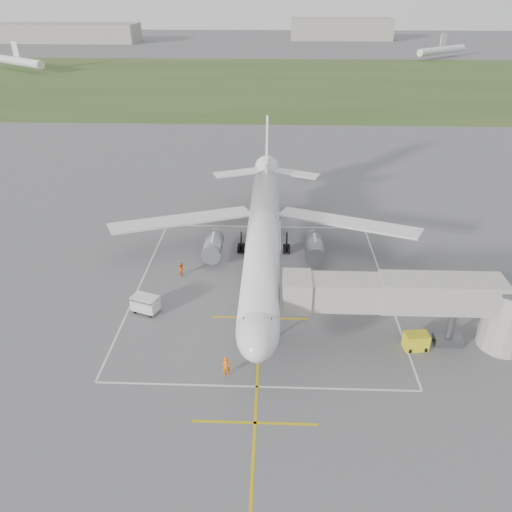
{
  "coord_description": "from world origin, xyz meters",
  "views": [
    {
      "loc": [
        1.14,
        -52.02,
        30.35
      ],
      "look_at": [
        -0.69,
        -4.0,
        4.0
      ],
      "focal_mm": 35.0,
      "sensor_mm": 36.0,
      "label": 1
    }
  ],
  "objects_px": {
    "airliner": "(263,234)",
    "jet_bridge": "(431,302)",
    "ramp_worker_nose": "(226,366)",
    "ramp_worker_wing": "(182,269)",
    "gpu_unit": "(416,341)",
    "baggage_cart": "(146,304)"
  },
  "relations": [
    {
      "from": "airliner",
      "to": "ramp_worker_nose",
      "type": "bearing_deg",
      "value": -98.0
    },
    {
      "from": "jet_bridge",
      "to": "gpu_unit",
      "type": "height_order",
      "value": "jet_bridge"
    },
    {
      "from": "jet_bridge",
      "to": "ramp_worker_wing",
      "type": "bearing_deg",
      "value": 154.93
    },
    {
      "from": "baggage_cart",
      "to": "ramp_worker_wing",
      "type": "bearing_deg",
      "value": 92.37
    },
    {
      "from": "baggage_cart",
      "to": "ramp_worker_nose",
      "type": "height_order",
      "value": "ramp_worker_nose"
    },
    {
      "from": "airliner",
      "to": "jet_bridge",
      "type": "distance_m",
      "value": 21.22
    },
    {
      "from": "airliner",
      "to": "jet_bridge",
      "type": "bearing_deg",
      "value": -42.19
    },
    {
      "from": "ramp_worker_nose",
      "to": "baggage_cart",
      "type": "bearing_deg",
      "value": 132.07
    },
    {
      "from": "ramp_worker_nose",
      "to": "ramp_worker_wing",
      "type": "xyz_separation_m",
      "value": [
        -6.81,
        16.94,
        -0.16
      ]
    },
    {
      "from": "airliner",
      "to": "ramp_worker_wing",
      "type": "xyz_separation_m",
      "value": [
        -9.53,
        -2.44,
        -3.59
      ]
    },
    {
      "from": "ramp_worker_nose",
      "to": "airliner",
      "type": "bearing_deg",
      "value": 78.99
    },
    {
      "from": "airliner",
      "to": "baggage_cart",
      "type": "bearing_deg",
      "value": -139.93
    },
    {
      "from": "baggage_cart",
      "to": "gpu_unit",
      "type": "bearing_deg",
      "value": 9.96
    },
    {
      "from": "airliner",
      "to": "ramp_worker_wing",
      "type": "height_order",
      "value": "airliner"
    },
    {
      "from": "jet_bridge",
      "to": "baggage_cart",
      "type": "xyz_separation_m",
      "value": [
        -27.74,
        4.14,
        -3.78
      ]
    },
    {
      "from": "gpu_unit",
      "to": "ramp_worker_wing",
      "type": "distance_m",
      "value": 27.37
    },
    {
      "from": "ramp_worker_nose",
      "to": "ramp_worker_wing",
      "type": "relative_size",
      "value": 1.2
    },
    {
      "from": "ramp_worker_nose",
      "to": "ramp_worker_wing",
      "type": "height_order",
      "value": "ramp_worker_nose"
    },
    {
      "from": "gpu_unit",
      "to": "ramp_worker_wing",
      "type": "bearing_deg",
      "value": 145.2
    },
    {
      "from": "airliner",
      "to": "gpu_unit",
      "type": "xyz_separation_m",
      "value": [
        14.77,
        -15.02,
        -3.59
      ]
    },
    {
      "from": "gpu_unit",
      "to": "jet_bridge",
      "type": "bearing_deg",
      "value": 31.64
    },
    {
      "from": "gpu_unit",
      "to": "airliner",
      "type": "bearing_deg",
      "value": 127.09
    }
  ]
}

